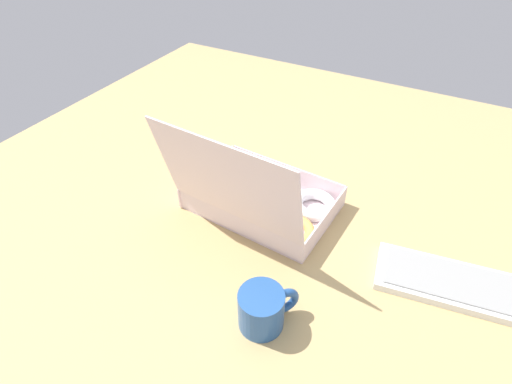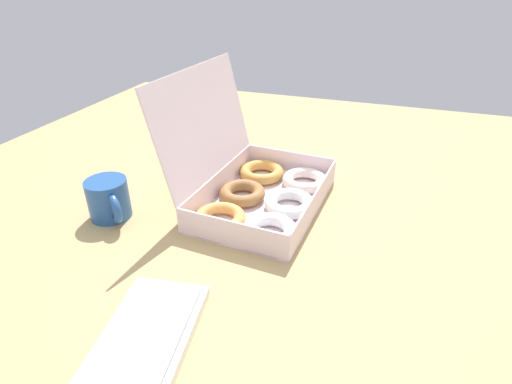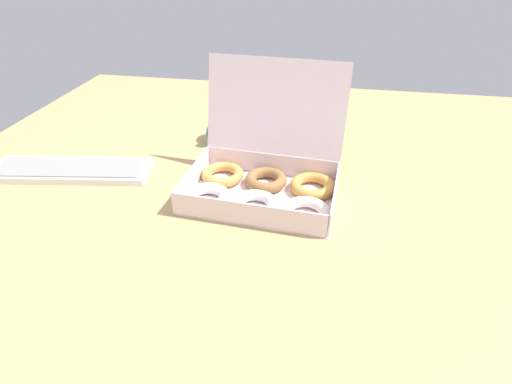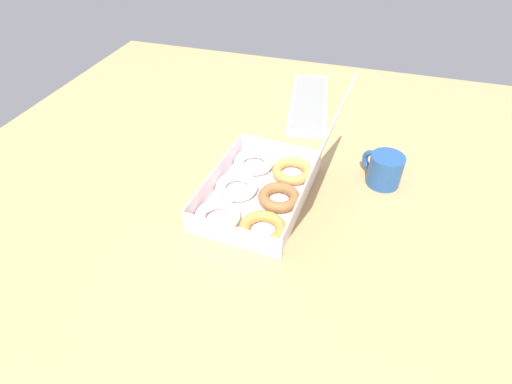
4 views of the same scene
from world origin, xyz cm
name	(u,v)px [view 1 (image 1 of 4)]	position (x,y,z in cm)	size (l,w,h in cm)	color
ground_plane	(268,208)	(0.00, 0.00, -1.00)	(180.00, 180.00, 2.00)	tan
donut_box	(260,199)	(1.21, 2.44, 3.61)	(38.73, 33.71, 29.79)	white
keyboard	(480,290)	(-51.86, 3.92, 1.06)	(43.89, 19.02, 2.20)	white
coffee_mug	(263,309)	(-14.80, 31.46, 4.50)	(10.11, 11.26, 8.78)	#265498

